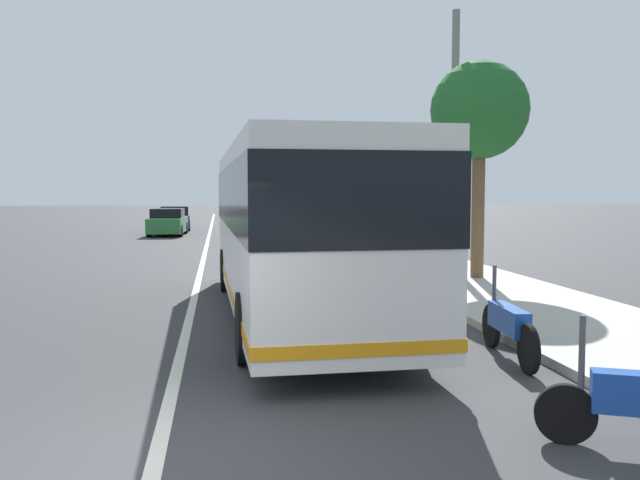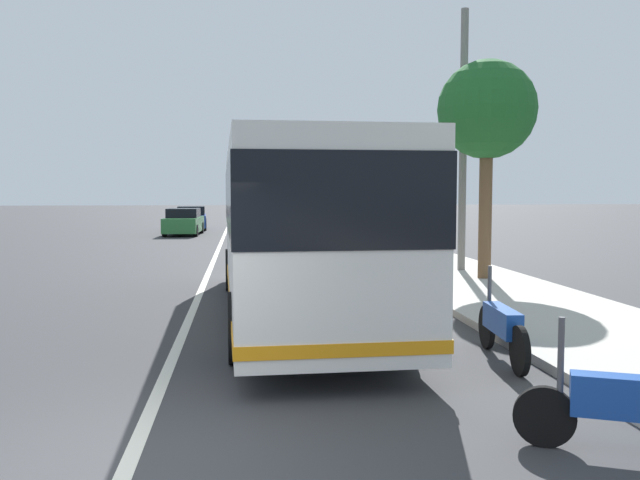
{
  "view_description": "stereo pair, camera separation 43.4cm",
  "coord_description": "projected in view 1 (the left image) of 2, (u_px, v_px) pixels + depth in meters",
  "views": [
    {
      "loc": [
        -5.7,
        -0.59,
        2.4
      ],
      "look_at": [
        7.04,
        -2.48,
        1.46
      ],
      "focal_mm": 37.96,
      "sensor_mm": 36.0,
      "label": 1
    },
    {
      "loc": [
        -5.75,
        -1.02,
        2.4
      ],
      "look_at": [
        7.04,
        -2.48,
        1.46
      ],
      "focal_mm": 37.96,
      "sensor_mm": 36.0,
      "label": 2
    }
  ],
  "objects": [
    {
      "name": "motorcycle_by_tree",
      "position": [
        508.0,
        326.0,
        9.61
      ],
      "size": [
        2.2,
        0.33,
        1.28
      ],
      "rotation": [
        0.0,
        0.0,
        -0.08
      ],
      "color": "black",
      "rests_on": "ground"
    },
    {
      "name": "car_far_distant",
      "position": [
        259.0,
        225.0,
        33.68
      ],
      "size": [
        4.43,
        1.97,
        1.46
      ],
      "rotation": [
        0.0,
        0.0,
        0.03
      ],
      "color": "black",
      "rests_on": "ground"
    },
    {
      "name": "coach_bus",
      "position": [
        294.0,
        220.0,
        12.9
      ],
      "size": [
        11.01,
        2.87,
        3.16
      ],
      "rotation": [
        0.0,
        0.0,
        0.03
      ],
      "color": "silver",
      "rests_on": "ground"
    },
    {
      "name": "ground_plane",
      "position": [
        152.0,
        475.0,
        5.71
      ],
      "size": [
        220.0,
        220.0,
        0.0
      ],
      "primitive_type": "plane",
      "color": "#38383A"
    },
    {
      "name": "car_ahead_same_lane",
      "position": [
        168.0,
        223.0,
        36.53
      ],
      "size": [
        4.34,
        1.99,
        1.45
      ],
      "rotation": [
        0.0,
        0.0,
        3.1
      ],
      "color": "#2D7238",
      "rests_on": "ground"
    },
    {
      "name": "roadside_tree_mid_block",
      "position": [
        480.0,
        113.0,
        17.4
      ],
      "size": [
        2.52,
        2.52,
        5.74
      ],
      "color": "brown",
      "rests_on": "ground"
    },
    {
      "name": "sidewalk_curb",
      "position": [
        476.0,
        286.0,
        16.56
      ],
      "size": [
        110.0,
        3.6,
        0.14
      ],
      "primitive_type": "cube",
      "color": "#B2ADA3",
      "rests_on": "ground"
    },
    {
      "name": "utility_pole",
      "position": [
        454.0,
        144.0,
        19.29
      ],
      "size": [
        0.22,
        0.22,
        7.49
      ],
      "primitive_type": "cylinder",
      "color": "slate",
      "rests_on": "ground"
    },
    {
      "name": "lane_divider_line",
      "position": [
        195.0,
        295.0,
        15.57
      ],
      "size": [
        110.0,
        0.16,
        0.01
      ],
      "primitive_type": "cube",
      "color": "silver",
      "rests_on": "ground"
    },
    {
      "name": "car_behind_bus",
      "position": [
        175.0,
        219.0,
        41.72
      ],
      "size": [
        4.46,
        2.01,
        1.45
      ],
      "rotation": [
        0.0,
        0.0,
        3.19
      ],
      "color": "navy",
      "rests_on": "ground"
    }
  ]
}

